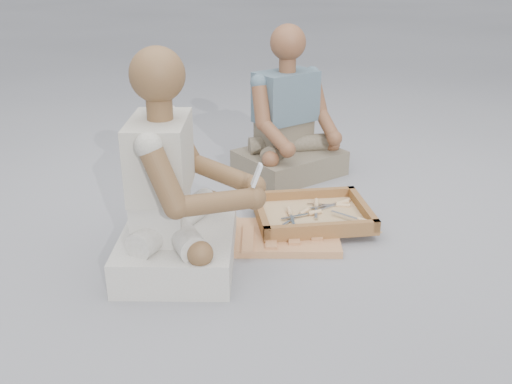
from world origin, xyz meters
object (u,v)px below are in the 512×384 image
object	(u,v)px
tool_tray	(312,214)
companion	(289,127)
craftsman	(174,196)
carved_panel	(283,237)

from	to	relation	value
tool_tray	companion	xyz separation A→B (m)	(0.17, 0.71, 0.24)
craftsman	companion	xyz separation A→B (m)	(0.89, 0.84, -0.02)
carved_panel	craftsman	size ratio (longest dim) A/B	0.56
carved_panel	craftsman	world-z (taller)	craftsman
carved_panel	companion	distance (m)	0.93
tool_tray	craftsman	bearing A→B (deg)	-169.30
tool_tray	carved_panel	bearing A→B (deg)	-153.43
companion	craftsman	bearing A→B (deg)	28.04
craftsman	tool_tray	bearing A→B (deg)	121.82
carved_panel	companion	size ratio (longest dim) A/B	0.59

